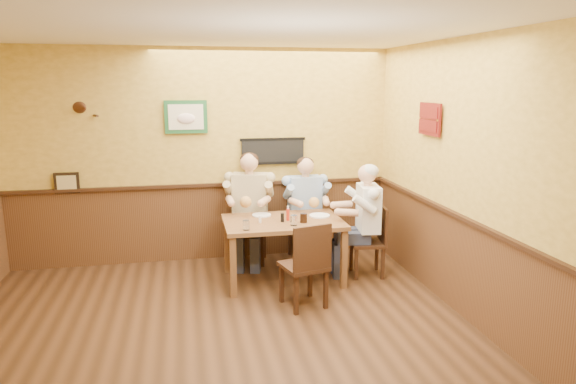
# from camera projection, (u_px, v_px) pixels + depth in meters

# --- Properties ---
(room) EXTENTS (5.02, 5.03, 2.81)m
(room) POSITION_uv_depth(u_px,v_px,m) (229.00, 160.00, 4.47)
(room) COLOR #331E0F
(room) RESTS_ON ground
(dining_table) EXTENTS (1.40, 0.90, 0.75)m
(dining_table) POSITION_uv_depth(u_px,v_px,m) (283.00, 228.00, 6.11)
(dining_table) COLOR brown
(dining_table) RESTS_ON ground
(chair_back_left) EXTENTS (0.52, 0.52, 0.92)m
(chair_back_left) POSITION_uv_depth(u_px,v_px,m) (250.00, 228.00, 6.78)
(chair_back_left) COLOR #392112
(chair_back_left) RESTS_ON ground
(chair_back_right) EXTENTS (0.42, 0.42, 0.87)m
(chair_back_right) POSITION_uv_depth(u_px,v_px,m) (305.00, 227.00, 6.94)
(chair_back_right) COLOR #392112
(chair_back_right) RESTS_ON ground
(chair_right_end) EXTENTS (0.46, 0.46, 0.88)m
(chair_right_end) POSITION_uv_depth(u_px,v_px,m) (367.00, 241.00, 6.32)
(chair_right_end) COLOR #392112
(chair_right_end) RESTS_ON ground
(chair_near_side) EXTENTS (0.52, 0.52, 0.94)m
(chair_near_side) POSITION_uv_depth(u_px,v_px,m) (304.00, 264.00, 5.43)
(chair_near_side) COLOR #392112
(chair_near_side) RESTS_ON ground
(diner_tan_shirt) EXTENTS (0.74, 0.74, 1.32)m
(diner_tan_shirt) POSITION_uv_depth(u_px,v_px,m) (250.00, 214.00, 6.74)
(diner_tan_shirt) COLOR #CFBC8E
(diner_tan_shirt) RESTS_ON ground
(diner_blue_polo) EXTENTS (0.60, 0.60, 1.25)m
(diner_blue_polo) POSITION_uv_depth(u_px,v_px,m) (305.00, 214.00, 6.90)
(diner_blue_polo) COLOR #89A5CD
(diner_blue_polo) RESTS_ON ground
(diner_white_elder) EXTENTS (0.65, 0.65, 1.25)m
(diner_white_elder) POSITION_uv_depth(u_px,v_px,m) (368.00, 226.00, 6.28)
(diner_white_elder) COLOR white
(diner_white_elder) RESTS_ON ground
(water_glass_left) EXTENTS (0.10, 0.10, 0.11)m
(water_glass_left) POSITION_uv_depth(u_px,v_px,m) (246.00, 225.00, 5.67)
(water_glass_left) COLOR white
(water_glass_left) RESTS_ON dining_table
(water_glass_mid) EXTENTS (0.08, 0.08, 0.12)m
(water_glass_mid) POSITION_uv_depth(u_px,v_px,m) (294.00, 220.00, 5.85)
(water_glass_mid) COLOR white
(water_glass_mid) RESTS_ON dining_table
(cola_tumbler) EXTENTS (0.10, 0.10, 0.11)m
(cola_tumbler) POSITION_uv_depth(u_px,v_px,m) (304.00, 218.00, 5.97)
(cola_tumbler) COLOR black
(cola_tumbler) RESTS_ON dining_table
(hot_sauce_bottle) EXTENTS (0.04, 0.04, 0.16)m
(hot_sauce_bottle) POSITION_uv_depth(u_px,v_px,m) (288.00, 214.00, 6.06)
(hot_sauce_bottle) COLOR red
(hot_sauce_bottle) RESTS_ON dining_table
(salt_shaker) EXTENTS (0.03, 0.03, 0.08)m
(salt_shaker) POSITION_uv_depth(u_px,v_px,m) (260.00, 219.00, 5.96)
(salt_shaker) COLOR white
(salt_shaker) RESTS_ON dining_table
(pepper_shaker) EXTENTS (0.05, 0.05, 0.10)m
(pepper_shaker) POSITION_uv_depth(u_px,v_px,m) (282.00, 218.00, 6.00)
(pepper_shaker) COLOR black
(pepper_shaker) RESTS_ON dining_table
(plate_far_left) EXTENTS (0.26, 0.26, 0.02)m
(plate_far_left) POSITION_uv_depth(u_px,v_px,m) (262.00, 215.00, 6.29)
(plate_far_left) COLOR silver
(plate_far_left) RESTS_ON dining_table
(plate_far_right) EXTENTS (0.29, 0.29, 0.02)m
(plate_far_right) POSITION_uv_depth(u_px,v_px,m) (320.00, 215.00, 6.27)
(plate_far_right) COLOR white
(plate_far_right) RESTS_ON dining_table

